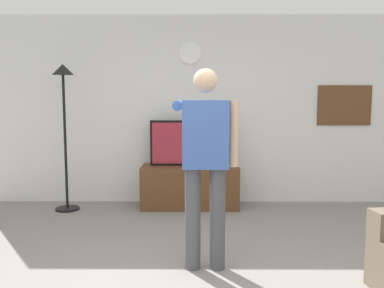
# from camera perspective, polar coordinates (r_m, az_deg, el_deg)

# --- Properties ---
(back_wall) EXTENTS (6.40, 0.10, 2.70)m
(back_wall) POSITION_cam_1_polar(r_m,az_deg,el_deg) (6.05, 0.24, 4.67)
(back_wall) COLOR silver
(back_wall) RESTS_ON ground_plane
(tv_stand) EXTENTS (1.35, 0.55, 0.59)m
(tv_stand) POSITION_cam_1_polar(r_m,az_deg,el_deg) (5.84, -0.29, -5.87)
(tv_stand) COLOR brown
(tv_stand) RESTS_ON ground_plane
(television) EXTENTS (1.11, 0.07, 0.63)m
(television) POSITION_cam_1_polar(r_m,az_deg,el_deg) (5.78, -0.28, 0.14)
(television) COLOR black
(television) RESTS_ON tv_stand
(wall_clock) EXTENTS (0.31, 0.03, 0.31)m
(wall_clock) POSITION_cam_1_polar(r_m,az_deg,el_deg) (6.03, -0.27, 12.40)
(wall_clock) COLOR white
(framed_picture) EXTENTS (0.77, 0.04, 0.57)m
(framed_picture) POSITION_cam_1_polar(r_m,az_deg,el_deg) (6.37, 20.20, 5.01)
(framed_picture) COLOR brown
(floor_lamp) EXTENTS (0.32, 0.32, 1.98)m
(floor_lamp) POSITION_cam_1_polar(r_m,az_deg,el_deg) (5.81, -17.20, 4.93)
(floor_lamp) COLOR black
(floor_lamp) RESTS_ON ground_plane
(person_standing_nearer_lamp) EXTENTS (0.58, 0.78, 1.78)m
(person_standing_nearer_lamp) POSITION_cam_1_polar(r_m,az_deg,el_deg) (3.64, 1.83, -1.81)
(person_standing_nearer_lamp) COLOR #4C4C51
(person_standing_nearer_lamp) RESTS_ON ground_plane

